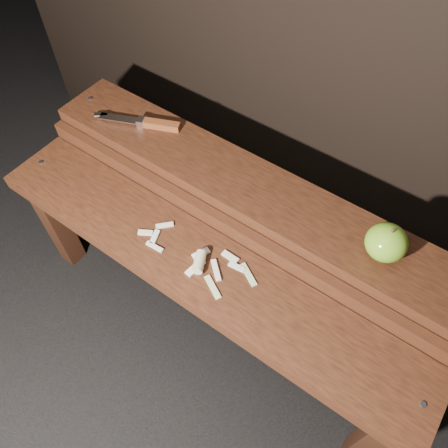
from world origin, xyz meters
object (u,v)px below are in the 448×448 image
Objects in this scene: bench_front_tier at (196,278)px; bench_rear_tier at (247,206)px; apple at (386,242)px; knife at (151,123)px.

bench_rear_tier is (0.00, 0.23, 0.06)m from bench_front_tier.
apple is at bearing 0.71° from bench_rear_tier.
knife is at bearing 176.80° from bench_rear_tier.
bench_front_tier is 12.76× the size of apple.
bench_front_tier is 1.00× the size of bench_rear_tier.
knife reaches higher than bench_front_tier.
bench_rear_tier is at bearing 90.00° from bench_front_tier.
knife reaches higher than bench_rear_tier.
bench_rear_tier reaches higher than bench_front_tier.
bench_front_tier is 0.45m from knife.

